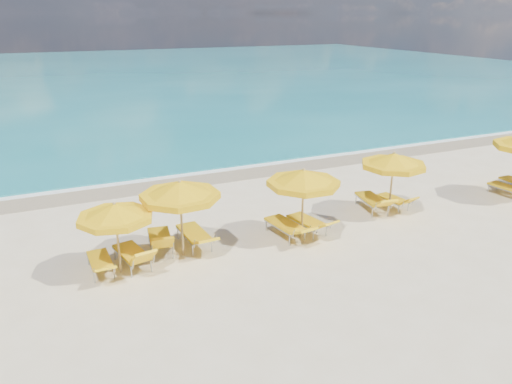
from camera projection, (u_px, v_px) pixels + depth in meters
name	position (u px, v px, depth m)	size (l,w,h in m)	color
ground_plane	(276.00, 243.00, 15.50)	(120.00, 120.00, 0.00)	beige
ocean	(86.00, 76.00, 56.60)	(120.00, 80.00, 0.30)	#16777E
wet_sand_band	(200.00, 176.00, 21.83)	(120.00, 2.60, 0.01)	tan
foam_line	(195.00, 171.00, 22.52)	(120.00, 1.20, 0.03)	white
whitecap_near	(42.00, 142.00, 27.71)	(14.00, 0.36, 0.05)	white
whitecap_far	(230.00, 104.00, 39.17)	(18.00, 0.30, 0.05)	white
umbrella_2	(115.00, 213.00, 13.16)	(2.30, 2.30, 2.07)	tan
umbrella_3	(180.00, 191.00, 14.07)	(2.94, 2.94, 2.34)	tan
umbrella_4	(303.00, 179.00, 15.23)	(2.91, 2.91, 2.31)	tan
umbrella_5	(394.00, 161.00, 17.16)	(2.66, 2.66, 2.28)	tan
lounger_2_left	(101.00, 266.00, 13.67)	(0.61, 1.77, 0.67)	#A5A8AD
lounger_2_right	(133.00, 259.00, 13.99)	(0.96, 1.95, 0.91)	#A5A8AD
lounger_3_left	(161.00, 243.00, 14.92)	(0.92, 1.97, 0.93)	#A5A8AD
lounger_3_right	(195.00, 239.00, 15.23)	(0.77, 2.10, 0.75)	#A5A8AD
lounger_4_left	(286.00, 230.00, 15.87)	(0.92, 2.11, 0.74)	#A5A8AD
lounger_4_right	(308.00, 226.00, 16.18)	(0.97, 1.97, 0.77)	#A5A8AD
lounger_5_left	(372.00, 204.00, 17.99)	(1.01, 2.12, 0.86)	#A5A8AD
lounger_5_right	(394.00, 203.00, 18.26)	(0.69, 1.66, 0.71)	#A5A8AD
lounger_6_left	(507.00, 191.00, 19.45)	(0.72, 1.71, 0.80)	#A5A8AD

